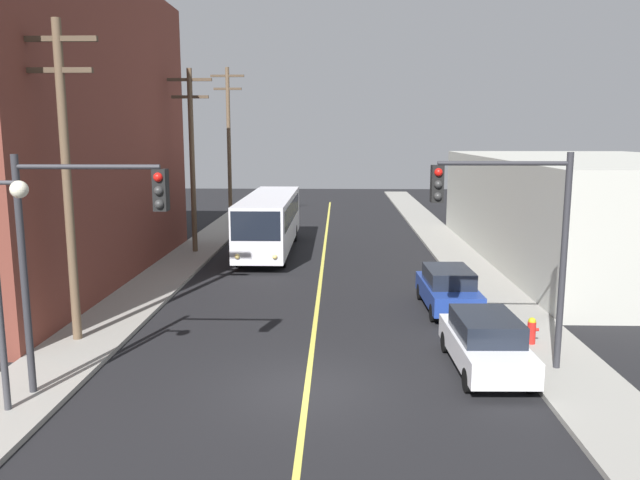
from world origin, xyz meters
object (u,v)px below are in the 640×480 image
object	(u,v)px
traffic_signal_right_corner	(509,221)
street_lamp_left	(5,262)
fire_hydrant	(532,330)
traffic_signal_left_corner	(82,231)
parked_car_blue	(448,288)
utility_pole_near	(66,169)
utility_pole_far	(229,139)
utility_pole_mid	(192,153)
parked_car_white	(485,342)
city_bus	(270,220)

from	to	relation	value
traffic_signal_right_corner	street_lamp_left	size ratio (longest dim) A/B	1.09
street_lamp_left	fire_hydrant	bearing A→B (deg)	20.55
traffic_signal_left_corner	parked_car_blue	bearing A→B (deg)	38.70
utility_pole_near	traffic_signal_left_corner	distance (m)	4.83
parked_car_blue	utility_pole_far	world-z (taller)	utility_pole_far
utility_pole_mid	street_lamp_left	size ratio (longest dim) A/B	1.80
parked_car_blue	traffic_signal_left_corner	world-z (taller)	traffic_signal_left_corner
parked_car_white	utility_pole_near	world-z (taller)	utility_pole_near
street_lamp_left	fire_hydrant	distance (m)	14.94
parked_car_white	street_lamp_left	bearing A→B (deg)	-164.83
parked_car_white	traffic_signal_left_corner	xyz separation A→B (m)	(-10.37, -2.17, 3.46)
city_bus	fire_hydrant	distance (m)	18.76
city_bus	parked_car_blue	bearing A→B (deg)	-55.42
traffic_signal_left_corner	utility_pole_mid	bearing A→B (deg)	95.26
traffic_signal_left_corner	fire_hydrant	distance (m)	13.45
utility_pole_far	traffic_signal_right_corner	distance (m)	31.24
traffic_signal_left_corner	street_lamp_left	bearing A→B (deg)	-144.07
street_lamp_left	utility_pole_far	bearing A→B (deg)	90.57
utility_pole_far	utility_pole_mid	bearing A→B (deg)	-90.17
utility_pole_near	fire_hydrant	distance (m)	15.22
city_bus	traffic_signal_right_corner	size ratio (longest dim) A/B	2.03
city_bus	utility_pole_near	size ratio (longest dim) A/B	1.24
traffic_signal_right_corner	city_bus	bearing A→B (deg)	115.31
utility_pole_far	traffic_signal_right_corner	bearing A→B (deg)	-66.26
traffic_signal_right_corner	fire_hydrant	bearing A→B (deg)	54.76
parked_car_blue	utility_pole_far	size ratio (longest dim) A/B	0.40
parked_car_white	utility_pole_far	bearing A→B (deg)	113.06
fire_hydrant	parked_car_blue	bearing A→B (deg)	113.95
street_lamp_left	city_bus	bearing A→B (deg)	79.84
traffic_signal_left_corner	street_lamp_left	xyz separation A→B (m)	(-1.42, -1.03, -0.56)
utility_pole_far	street_lamp_left	bearing A→B (deg)	-89.43
traffic_signal_left_corner	street_lamp_left	distance (m)	1.84
parked_car_white	parked_car_blue	xyz separation A→B (m)	(0.01, 6.15, 0.00)
utility_pole_mid	traffic_signal_left_corner	size ratio (longest dim) A/B	1.65
traffic_signal_right_corner	fire_hydrant	size ratio (longest dim) A/B	7.14
parked_car_white	street_lamp_left	world-z (taller)	street_lamp_left
utility_pole_near	fire_hydrant	bearing A→B (deg)	-0.19
parked_car_white	utility_pole_near	bearing A→B (deg)	171.00
city_bus	traffic_signal_right_corner	world-z (taller)	traffic_signal_right_corner
utility_pole_mid	utility_pole_far	bearing A→B (deg)	89.83
traffic_signal_right_corner	street_lamp_left	distance (m)	12.63
city_bus	fire_hydrant	xyz separation A→B (m)	(9.91, -15.88, -1.23)
utility_pole_far	street_lamp_left	xyz separation A→B (m)	(0.32, -31.63, -2.49)
city_bus	traffic_signal_right_corner	xyz separation A→B (m)	(8.47, -17.92, 2.49)
parked_car_blue	parked_car_white	bearing A→B (deg)	-90.13
city_bus	parked_car_white	world-z (taller)	city_bus
parked_car_white	traffic_signal_left_corner	world-z (taller)	traffic_signal_left_corner
utility_pole_near	parked_car_blue	bearing A→B (deg)	18.44
utility_pole_mid	city_bus	bearing A→B (deg)	11.05
street_lamp_left	utility_pole_mid	bearing A→B (deg)	90.99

